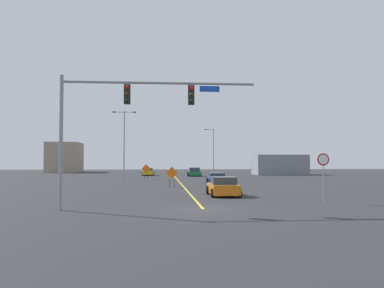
{
  "coord_description": "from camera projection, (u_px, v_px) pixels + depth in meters",
  "views": [
    {
      "loc": [
        -2.36,
        -21.73,
        2.69
      ],
      "look_at": [
        0.8,
        17.63,
        4.23
      ],
      "focal_mm": 37.51,
      "sensor_mm": 36.0,
      "label": 1
    }
  ],
  "objects": [
    {
      "name": "street_lamp_mid_right",
      "position": [
        124.0,
        139.0,
        56.05
      ],
      "size": [
        3.28,
        0.24,
        9.51
      ],
      "color": "gray",
      "rests_on": "ground"
    },
    {
      "name": "construction_sign_median_near",
      "position": [
        146.0,
        169.0,
        55.49
      ],
      "size": [
        1.24,
        0.3,
        2.07
      ],
      "color": "orange",
      "rests_on": "ground"
    },
    {
      "name": "traffic_signal_assembly",
      "position": [
        125.0,
        109.0,
        21.59
      ],
      "size": [
        10.51,
        0.44,
        7.21
      ],
      "color": "gray",
      "rests_on": "ground"
    },
    {
      "name": "roadside_building_west",
      "position": [
        65.0,
        157.0,
        85.79
      ],
      "size": [
        6.42,
        8.52,
        6.35
      ],
      "color": "gray",
      "rests_on": "ground"
    },
    {
      "name": "street_lamp_near_right",
      "position": [
        213.0,
        149.0,
        77.68
      ],
      "size": [
        1.84,
        0.24,
        8.68
      ],
      "color": "gray",
      "rests_on": "ground"
    },
    {
      "name": "car_yellow_approaching",
      "position": [
        148.0,
        172.0,
        68.03
      ],
      "size": [
        2.08,
        4.53,
        1.25
      ],
      "color": "gold",
      "rests_on": "ground"
    },
    {
      "name": "car_green_mid",
      "position": [
        194.0,
        172.0,
        65.18
      ],
      "size": [
        2.09,
        3.83,
        1.41
      ],
      "color": "#196B38",
      "rests_on": "ground"
    },
    {
      "name": "road_centre_stripe",
      "position": [
        173.0,
        175.0,
        70.81
      ],
      "size": [
        0.16,
        98.56,
        0.01
      ],
      "color": "yellow",
      "rests_on": "ground"
    },
    {
      "name": "roadside_building_east",
      "position": [
        279.0,
        165.0,
        71.72
      ],
      "size": [
        9.13,
        5.48,
        3.56
      ],
      "color": "gray",
      "rests_on": "ground"
    },
    {
      "name": "car_orange_near",
      "position": [
        223.0,
        187.0,
        29.79
      ],
      "size": [
        2.17,
        4.05,
        1.41
      ],
      "color": "orange",
      "rests_on": "ground"
    },
    {
      "name": "construction_sign_median_far",
      "position": [
        172.0,
        174.0,
        38.68
      ],
      "size": [
        1.18,
        0.25,
        2.01
      ],
      "color": "orange",
      "rests_on": "ground"
    },
    {
      "name": "stop_sign",
      "position": [
        323.0,
        168.0,
        24.73
      ],
      "size": [
        0.76,
        0.07,
        3.08
      ],
      "color": "gray",
      "rests_on": "ground"
    },
    {
      "name": "car_blue_far",
      "position": [
        216.0,
        178.0,
        44.47
      ],
      "size": [
        2.11,
        4.45,
        1.23
      ],
      "color": "#1E389E",
      "rests_on": "ground"
    },
    {
      "name": "ground",
      "position": [
        203.0,
        209.0,
        21.73
      ],
      "size": [
        177.42,
        177.42,
        0.0
      ],
      "primitive_type": "plane",
      "color": "#2D2D30"
    }
  ]
}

